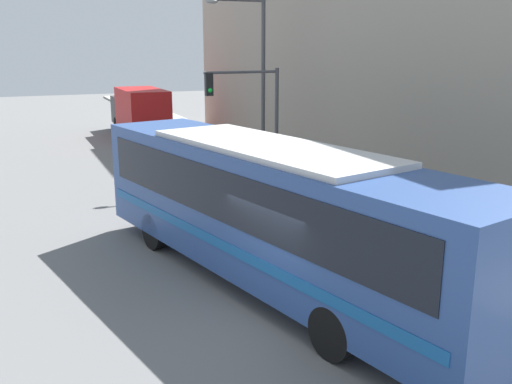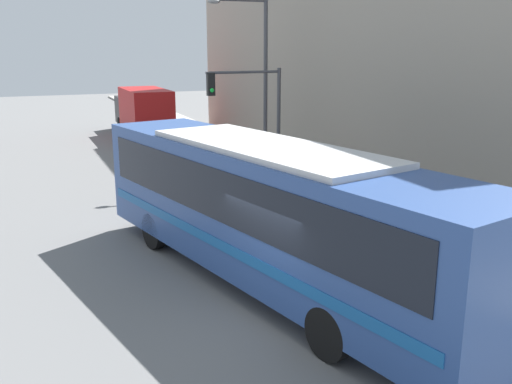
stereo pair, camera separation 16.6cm
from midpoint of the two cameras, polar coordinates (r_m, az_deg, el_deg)
The scene contains 10 objects.
ground_plane at distance 12.50m, azimuth 3.90°, elevation -12.23°, with size 120.00×120.00×0.00m, color slate.
sidewalk at distance 32.36m, azimuth -2.64°, elevation 4.64°, with size 2.73×70.00×0.17m.
building_facade at distance 28.72m, azimuth 9.78°, elevation 14.48°, with size 6.00×26.70×11.42m.
city_bus at distance 13.33m, azimuth 1.37°, elevation -1.31°, with size 5.15×12.66×3.43m.
delivery_truck at distance 37.24m, azimuth -11.11°, elevation 8.08°, with size 2.41×7.53×2.98m.
fire_hydrant at distance 19.11m, azimuth 10.36°, elevation -1.05°, with size 0.26×0.35×0.80m.
traffic_light_pole at distance 23.84m, azimuth -0.19°, elevation 8.97°, with size 3.28×0.35×4.52m.
parking_meter at distance 20.59m, azimuth 7.52°, elevation 1.45°, with size 0.14×0.14×1.23m.
street_lamp at distance 25.64m, azimuth 0.40°, elevation 12.14°, with size 2.73×0.28×7.38m.
pedestrian_near_corner at distance 22.77m, azimuth 7.00°, elevation 2.68°, with size 0.34×0.34×1.62m.
Camera 2 is at (-4.99, -9.98, 5.61)m, focal length 40.00 mm.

